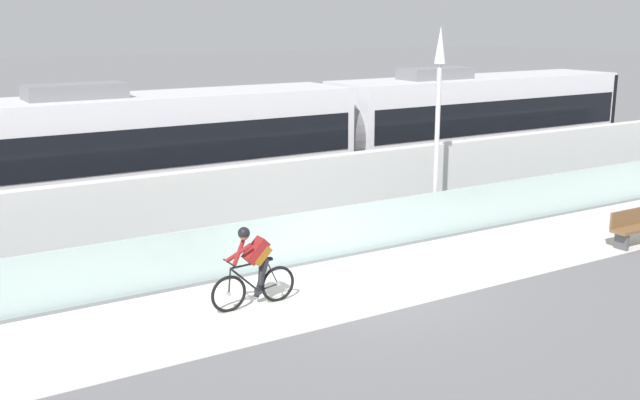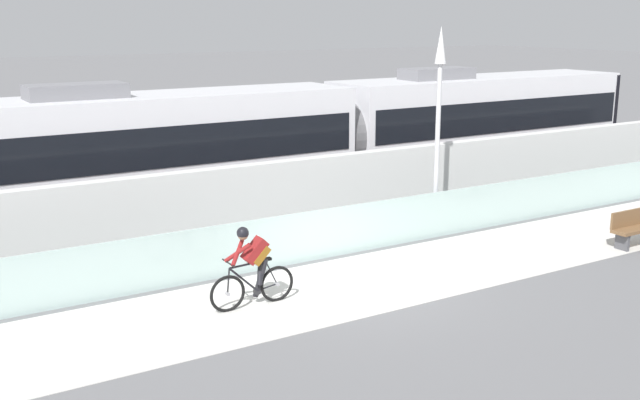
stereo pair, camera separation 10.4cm
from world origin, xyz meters
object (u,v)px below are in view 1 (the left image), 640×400
cyclist_on_bike (254,268)px  lamp_post_antenna (438,105)px  bench (636,226)px  tram (337,136)px

cyclist_on_bike → lamp_post_antenna: size_ratio=0.34×
lamp_post_antenna → bench: lamp_post_antenna is taller
cyclist_on_bike → lamp_post_antenna: lamp_post_antenna is taller
tram → lamp_post_antenna: 4.90m
lamp_post_antenna → bench: bearing=-44.9°
cyclist_on_bike → bench: (9.71, -1.29, -0.30)m
lamp_post_antenna → tram: bearing=88.9°
tram → bench: (3.36, -8.14, -1.41)m
tram → bench: size_ratio=14.10×
tram → bench: bearing=-67.6°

